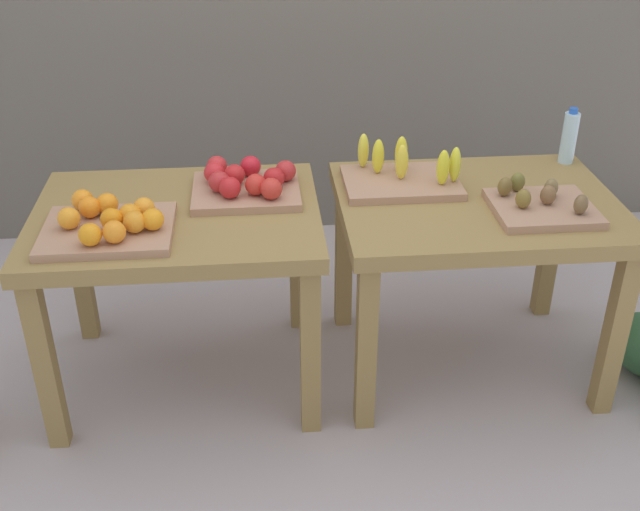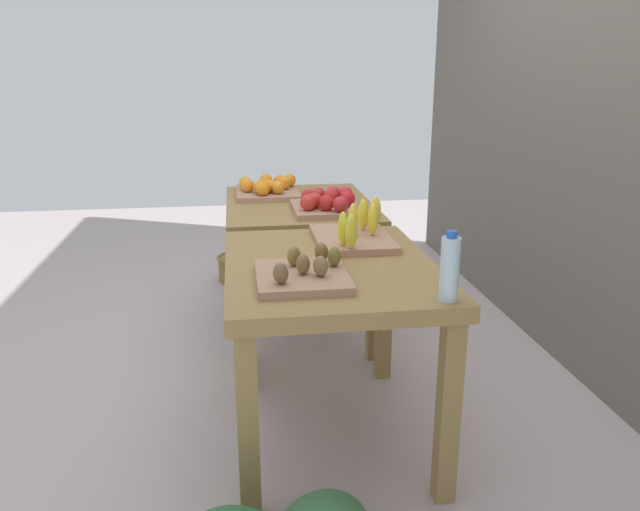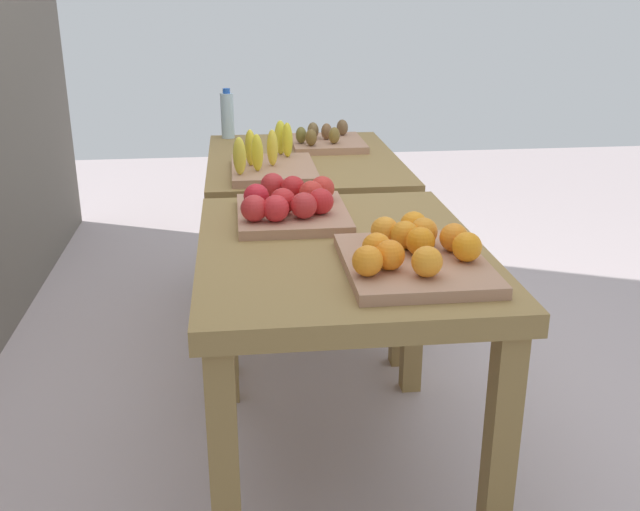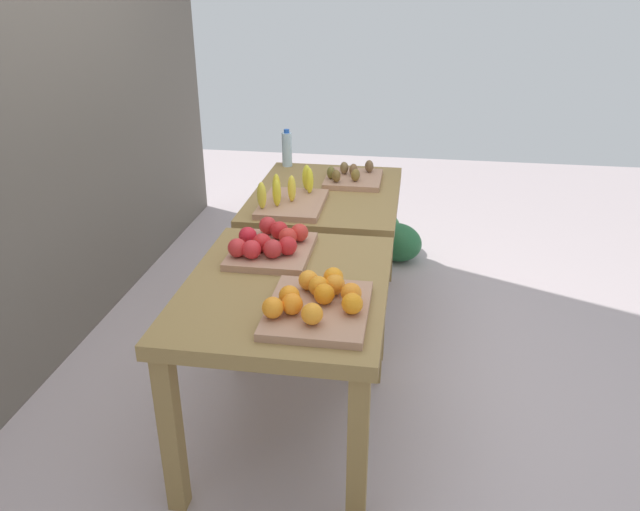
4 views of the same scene
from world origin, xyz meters
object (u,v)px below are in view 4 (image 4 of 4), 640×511
Objects in this scene: orange_bin at (318,302)px; water_bottle at (287,149)px; apple_bin at (271,244)px; display_table_right at (326,210)px; banana_crate at (291,199)px; display_table_left at (287,307)px; watermelon_pile at (381,238)px; kiwi_bin at (352,177)px.

orange_bin is 1.90× the size of water_bottle.
orange_bin is at bearing -165.06° from water_bottle.
orange_bin is 0.54m from apple_bin.
banana_crate is (-0.26, 0.15, 0.15)m from display_table_right.
display_table_left reaches higher than watermelon_pile.
display_table_right is at bearing -145.18° from water_bottle.
display_table_right is (1.12, 0.00, 0.00)m from display_table_left.
banana_crate is at bearing 149.24° from kiwi_bin.
banana_crate reaches higher than apple_bin.
water_bottle is (0.26, 0.44, 0.08)m from kiwi_bin.
display_table_right is at bearing -7.86° from apple_bin.
apple_bin is 1.09m from kiwi_bin.
banana_crate is 1.90× the size of water_bottle.
water_bottle is at bearing 34.82° from display_table_right.
display_table_left is 0.32m from apple_bin.
display_table_left is 2.36× the size of banana_crate.
watermelon_pile is (0.84, -0.28, -0.51)m from display_table_right.
banana_crate reaches higher than display_table_left.
water_bottle reaches higher than display_table_left.
apple_bin is at bearing 166.99° from watermelon_pile.
banana_crate is (0.60, 0.03, -0.01)m from apple_bin.
kiwi_bin is 1.55× the size of water_bottle.
display_table_right is 2.36× the size of banana_crate.
banana_crate is at bearing 2.79° from apple_bin.
water_bottle is (0.71, 0.17, 0.07)m from banana_crate.
display_table_right is 0.27m from kiwi_bin.
apple_bin is 0.60m from banana_crate.
display_table_right is at bearing 147.83° from kiwi_bin.
banana_crate is 1.22× the size of kiwi_bin.
orange_bin is 1.00× the size of banana_crate.
water_bottle is at bearing 14.94° from orange_bin.
display_table_left is at bearing -168.68° from water_bottle.
orange_bin is 0.65× the size of watermelon_pile.
watermelon_pile is (0.39, -0.59, -0.73)m from water_bottle.
apple_bin reaches higher than kiwi_bin.
display_table_left is 2.36× the size of orange_bin.
display_table_left is 2.89× the size of kiwi_bin.
watermelon_pile is (1.10, -0.42, -0.66)m from banana_crate.
kiwi_bin reaches higher than display_table_right.
display_table_left and display_table_right have the same top height.
display_table_left is 2.05m from watermelon_pile.
apple_bin is 1.88m from watermelon_pile.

